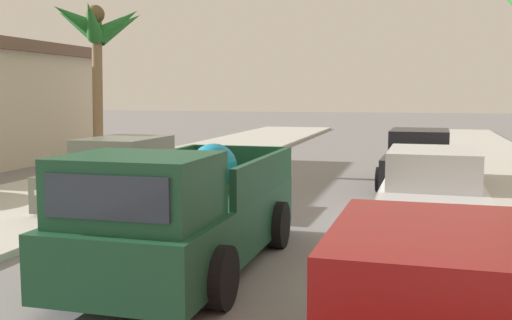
{
  "coord_description": "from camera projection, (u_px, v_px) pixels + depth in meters",
  "views": [
    {
      "loc": [
        3.06,
        -0.17,
        2.52
      ],
      "look_at": [
        -0.04,
        11.24,
        1.2
      ],
      "focal_mm": 42.05,
      "sensor_mm": 36.0,
      "label": 1
    }
  ],
  "objects": [
    {
      "name": "sidewalk_left",
      "position": [
        52.0,
        198.0,
        14.11
      ],
      "size": [
        4.63,
        60.0,
        0.12
      ],
      "primitive_type": "cube",
      "color": "beige",
      "rests_on": "ground"
    },
    {
      "name": "curb_left",
      "position": [
        87.0,
        200.0,
        13.87
      ],
      "size": [
        0.16,
        60.0,
        0.1
      ],
      "primitive_type": "cube",
      "color": "silver",
      "rests_on": "ground"
    },
    {
      "name": "curb_right",
      "position": [
        483.0,
        221.0,
        11.62
      ],
      "size": [
        0.16,
        60.0,
        0.1
      ],
      "primitive_type": "cube",
      "color": "silver",
      "rests_on": "ground"
    },
    {
      "name": "pickup_truck",
      "position": [
        184.0,
        216.0,
        8.47
      ],
      "size": [
        2.24,
        5.22,
        1.8
      ],
      "color": "#19472D",
      "rests_on": "ground"
    },
    {
      "name": "car_left_near",
      "position": [
        123.0,
        174.0,
        13.4
      ],
      "size": [
        2.11,
        4.3,
        1.54
      ],
      "color": "slate",
      "rests_on": "ground"
    },
    {
      "name": "car_right_near",
      "position": [
        432.0,
        195.0,
        10.73
      ],
      "size": [
        2.08,
        4.28,
        1.54
      ],
      "color": "silver",
      "rests_on": "ground"
    },
    {
      "name": "car_right_mid",
      "position": [
        419.0,
        160.0,
        16.31
      ],
      "size": [
        2.12,
        4.3,
        1.54
      ],
      "color": "black",
      "rests_on": "ground"
    },
    {
      "name": "palm_tree_left_fore",
      "position": [
        97.0,
        32.0,
        19.5
      ],
      "size": [
        3.07,
        3.46,
        5.44
      ],
      "color": "#846B4C",
      "rests_on": "ground"
    }
  ]
}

